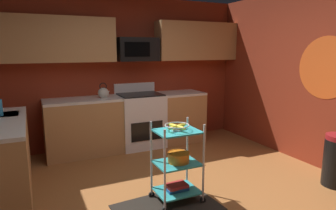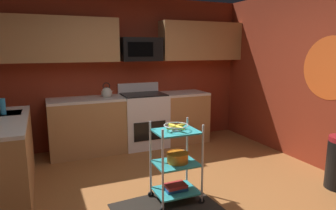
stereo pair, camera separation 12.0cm
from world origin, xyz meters
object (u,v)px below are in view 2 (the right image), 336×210
oven_range (144,119)px  fruit_bowl (176,126)px  rolling_cart (176,163)px  dish_soap_bottle (3,106)px  kettle (107,93)px  microwave (141,49)px  book_stack (176,187)px  mixing_bowl_large (178,157)px

oven_range → fruit_bowl: size_ratio=4.04×
rolling_cart → dish_soap_bottle: dish_soap_bottle is taller
rolling_cart → kettle: (-0.34, 2.02, 0.55)m
oven_range → kettle: 0.82m
microwave → book_stack: size_ratio=2.82×
fruit_bowl → book_stack: bearing=153.4°
oven_range → fruit_bowl: oven_range is taller
mixing_bowl_large → book_stack: mixing_bowl_large is taller
mixing_bowl_large → oven_range: bearing=82.1°
rolling_cart → fruit_bowl: (0.00, -0.00, 0.42)m
fruit_bowl → kettle: size_ratio=1.03×
oven_range → rolling_cart: (-0.30, -2.03, -0.03)m
rolling_cart → kettle: bearing=99.4°
mixing_bowl_large → kettle: bearing=100.0°
fruit_bowl → book_stack: size_ratio=1.10×
dish_soap_bottle → mixing_bowl_large: bearing=-33.7°
oven_range → fruit_bowl: (-0.30, -2.03, 0.40)m
microwave → mixing_bowl_large: 2.45m
microwave → book_stack: microwave is taller
microwave → book_stack: bearing=-98.0°
mixing_bowl_large → kettle: size_ratio=0.95×
book_stack → kettle: bearing=99.4°
fruit_bowl → dish_soap_bottle: (-1.77, 1.19, 0.14)m
book_stack → dish_soap_bottle: (-1.77, 1.19, 0.86)m
kettle → dish_soap_bottle: size_ratio=1.32×
oven_range → book_stack: 2.07m
kettle → fruit_bowl: bearing=-80.6°
mixing_bowl_large → kettle: 2.11m
mixing_bowl_large → book_stack: bearing=180.0°
fruit_bowl → dish_soap_bottle: 2.14m
book_stack → kettle: size_ratio=0.94×
fruit_bowl → mixing_bowl_large: 0.36m
rolling_cart → book_stack: rolling_cart is taller
rolling_cart → kettle: size_ratio=3.47×
rolling_cart → dish_soap_bottle: bearing=146.0°
microwave → rolling_cart: bearing=-98.0°
kettle → dish_soap_bottle: bearing=-149.9°
fruit_bowl → mixing_bowl_large: (0.02, 0.00, -0.36)m
oven_range → mixing_bowl_large: size_ratio=4.37×
rolling_cart → dish_soap_bottle: 2.21m
mixing_bowl_large → book_stack: (-0.02, 0.00, -0.35)m
rolling_cart → book_stack: size_ratio=3.69×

